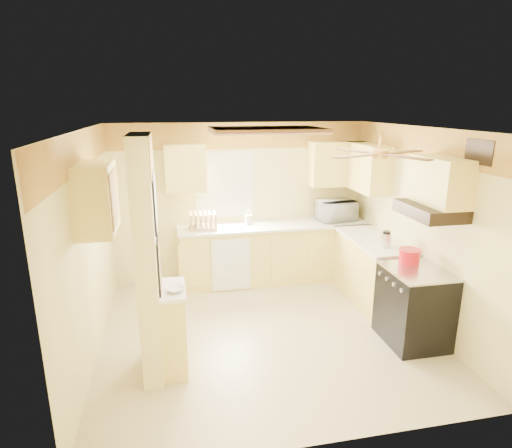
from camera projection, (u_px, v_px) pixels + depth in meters
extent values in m
plane|color=tan|center=(266.00, 332.00, 5.38)|extent=(4.00, 4.00, 0.00)
plane|color=white|center=(267.00, 129.00, 4.71)|extent=(4.00, 4.00, 0.00)
plane|color=#E9D88E|center=(240.00, 202.00, 6.84)|extent=(4.00, 0.00, 4.00)
plane|color=#E9D88E|center=(322.00, 310.00, 3.25)|extent=(4.00, 0.00, 4.00)
plane|color=#E9D88E|center=(88.00, 248.00, 4.66)|extent=(0.00, 3.80, 3.80)
plane|color=#E9D88E|center=(420.00, 228.00, 5.43)|extent=(0.00, 3.80, 3.80)
cube|color=#FCC24A|center=(240.00, 136.00, 6.53)|extent=(4.00, 0.02, 0.40)
cube|color=#E9D88E|center=(147.00, 261.00, 4.27)|extent=(0.20, 0.70, 2.50)
cube|color=#FFDF72|center=(174.00, 331.00, 4.52)|extent=(0.25, 0.55, 0.90)
cube|color=white|center=(171.00, 290.00, 4.40)|extent=(0.28, 0.58, 0.04)
cube|color=#FFDF72|center=(274.00, 254.00, 6.87)|extent=(3.00, 0.60, 0.90)
cube|color=#FFDF72|center=(372.00, 271.00, 6.15)|extent=(0.60, 1.40, 0.90)
cube|color=white|center=(275.00, 226.00, 6.73)|extent=(3.04, 0.64, 0.04)
cube|color=white|center=(374.00, 240.00, 6.02)|extent=(0.64, 1.44, 0.04)
cube|color=white|center=(231.00, 265.00, 6.43)|extent=(0.58, 0.02, 0.80)
cube|color=white|center=(224.00, 185.00, 6.69)|extent=(0.92, 0.02, 1.02)
cube|color=white|center=(224.00, 184.00, 6.70)|extent=(0.80, 0.02, 0.90)
cube|color=#FFDF72|center=(185.00, 168.00, 6.35)|extent=(0.60, 0.35, 0.70)
cube|color=#FFDF72|center=(337.00, 164.00, 6.81)|extent=(0.90, 0.35, 0.70)
cube|color=#FFDF72|center=(367.00, 167.00, 6.41)|extent=(0.35, 1.00, 0.70)
cube|color=#FFDF72|center=(96.00, 198.00, 4.30)|extent=(0.35, 0.75, 0.70)
cube|color=#FFDF72|center=(440.00, 181.00, 4.69)|extent=(0.35, 0.76, 0.52)
cube|color=black|center=(414.00, 307.00, 5.06)|extent=(0.65, 0.76, 0.90)
cube|color=silver|center=(418.00, 271.00, 4.94)|extent=(0.66, 0.77, 0.02)
cylinder|color=silver|center=(402.00, 290.00, 4.67)|extent=(0.03, 0.05, 0.05)
cylinder|color=silver|center=(394.00, 284.00, 4.83)|extent=(0.03, 0.05, 0.05)
cylinder|color=silver|center=(387.00, 279.00, 4.98)|extent=(0.03, 0.05, 0.05)
cylinder|color=silver|center=(380.00, 273.00, 5.14)|extent=(0.03, 0.05, 0.05)
cube|color=black|center=(430.00, 211.00, 4.76)|extent=(0.50, 0.76, 0.14)
cube|color=black|center=(155.00, 202.00, 4.12)|extent=(0.02, 0.42, 0.57)
cube|color=white|center=(155.00, 202.00, 4.13)|extent=(0.01, 0.37, 0.52)
cube|color=black|center=(159.00, 265.00, 4.30)|extent=(0.02, 0.42, 0.57)
cube|color=yellow|center=(159.00, 265.00, 4.30)|extent=(0.01, 0.37, 0.52)
cube|color=brown|center=(266.00, 130.00, 5.21)|extent=(1.35, 0.95, 0.06)
cube|color=white|center=(266.00, 132.00, 5.22)|extent=(1.15, 0.75, 0.02)
cylinder|color=gold|center=(381.00, 140.00, 4.26)|extent=(0.04, 0.04, 0.16)
cylinder|color=gold|center=(380.00, 154.00, 4.30)|extent=(0.18, 0.18, 0.08)
cube|color=brown|center=(401.00, 152.00, 4.46)|extent=(0.55, 0.28, 0.01)
cube|color=brown|center=(357.00, 151.00, 4.56)|extent=(0.28, 0.55, 0.01)
cube|color=brown|center=(356.00, 156.00, 4.14)|extent=(0.55, 0.28, 0.01)
cube|color=brown|center=(405.00, 157.00, 4.04)|extent=(0.28, 0.55, 0.01)
cube|color=black|center=(479.00, 152.00, 4.29)|extent=(0.02, 0.40, 0.25)
imported|color=white|center=(336.00, 211.00, 6.92)|extent=(0.64, 0.48, 0.33)
imported|color=white|center=(176.00, 289.00, 4.31)|extent=(0.25, 0.25, 0.05)
cylinder|color=red|center=(409.00, 257.00, 5.14)|extent=(0.24, 0.24, 0.16)
cylinder|color=red|center=(410.00, 250.00, 5.11)|extent=(0.26, 0.26, 0.02)
cylinder|color=silver|center=(386.00, 240.00, 5.63)|extent=(0.14, 0.14, 0.19)
cylinder|color=black|center=(387.00, 232.00, 5.60)|extent=(0.10, 0.10, 0.03)
cube|color=tan|center=(203.00, 227.00, 6.49)|extent=(0.46, 0.36, 0.04)
cube|color=tan|center=(191.00, 222.00, 6.42)|extent=(0.02, 0.29, 0.25)
cube|color=tan|center=(196.00, 221.00, 6.44)|extent=(0.02, 0.29, 0.25)
cube|color=tan|center=(201.00, 221.00, 6.45)|extent=(0.02, 0.29, 0.25)
cube|color=tan|center=(206.00, 221.00, 6.47)|extent=(0.02, 0.29, 0.25)
cube|color=tan|center=(210.00, 221.00, 6.48)|extent=(0.02, 0.29, 0.25)
cube|color=tan|center=(215.00, 220.00, 6.49)|extent=(0.02, 0.29, 0.25)
cylinder|color=white|center=(196.00, 221.00, 6.44)|extent=(0.02, 0.25, 0.25)
cylinder|color=white|center=(206.00, 221.00, 6.47)|extent=(0.02, 0.25, 0.25)
cylinder|color=white|center=(248.00, 219.00, 6.72)|extent=(0.12, 0.12, 0.15)
cylinder|color=tan|center=(250.00, 217.00, 6.72)|extent=(0.01, 0.01, 0.23)
cylinder|color=tan|center=(248.00, 217.00, 6.73)|extent=(0.01, 0.01, 0.23)
cylinder|color=tan|center=(247.00, 217.00, 6.71)|extent=(0.01, 0.01, 0.23)
cylinder|color=tan|center=(249.00, 217.00, 6.69)|extent=(0.01, 0.01, 0.23)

